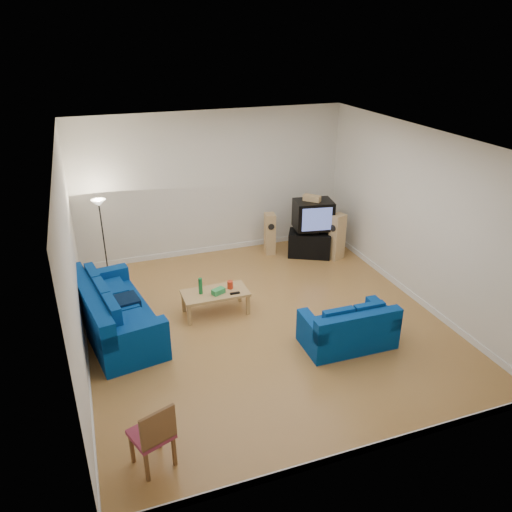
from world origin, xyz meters
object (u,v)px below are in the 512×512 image
object	(u,v)px
sofa_loveseat	(349,331)
television	(313,215)
tv_stand	(310,244)
coffee_table	(215,295)
sofa_three_seat	(113,316)

from	to	relation	value
sofa_loveseat	television	bearing A→B (deg)	75.00
sofa_loveseat	television	size ratio (longest dim) A/B	1.62
tv_stand	television	size ratio (longest dim) A/B	1.02
tv_stand	television	bearing A→B (deg)	21.61
coffee_table	sofa_three_seat	bearing A→B (deg)	-177.27
coffee_table	tv_stand	world-z (taller)	tv_stand
coffee_table	tv_stand	bearing A→B (deg)	32.73
coffee_table	television	size ratio (longest dim) A/B	1.29
sofa_loveseat	coffee_table	world-z (taller)	sofa_loveseat
tv_stand	sofa_loveseat	bearing A→B (deg)	-77.43
sofa_three_seat	television	world-z (taller)	television
coffee_table	television	world-z (taller)	television
coffee_table	tv_stand	xyz separation A→B (m)	(2.68, 1.72, -0.09)
sofa_loveseat	television	world-z (taller)	television
sofa_loveseat	tv_stand	xyz separation A→B (m)	(0.91, 3.44, 0.01)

